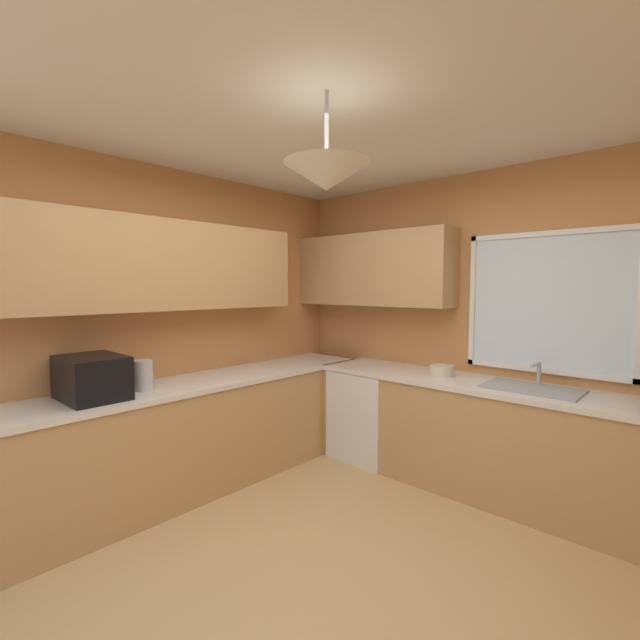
{
  "coord_description": "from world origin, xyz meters",
  "views": [
    {
      "loc": [
        1.49,
        -1.67,
        1.64
      ],
      "look_at": [
        -0.63,
        0.64,
        1.39
      ],
      "focal_mm": 24.36,
      "sensor_mm": 36.0,
      "label": 1
    }
  ],
  "objects_px": {
    "microwave": "(92,378)",
    "bowl": "(442,371)",
    "dishwasher": "(370,413)",
    "sink_assembly": "(532,388)",
    "kettle": "(144,375)"
  },
  "relations": [
    {
      "from": "kettle",
      "to": "sink_assembly",
      "type": "height_order",
      "value": "kettle"
    },
    {
      "from": "dishwasher",
      "to": "microwave",
      "type": "height_order",
      "value": "microwave"
    },
    {
      "from": "microwave",
      "to": "sink_assembly",
      "type": "bearing_deg",
      "value": 47.58
    },
    {
      "from": "microwave",
      "to": "sink_assembly",
      "type": "distance_m",
      "value": 3.11
    },
    {
      "from": "dishwasher",
      "to": "bowl",
      "type": "distance_m",
      "value": 0.88
    },
    {
      "from": "dishwasher",
      "to": "kettle",
      "type": "relative_size",
      "value": 3.8
    },
    {
      "from": "sink_assembly",
      "to": "bowl",
      "type": "bearing_deg",
      "value": -179.52
    },
    {
      "from": "microwave",
      "to": "bowl",
      "type": "relative_size",
      "value": 2.46
    },
    {
      "from": "microwave",
      "to": "kettle",
      "type": "xyz_separation_m",
      "value": [
        0.02,
        0.35,
        -0.03
      ]
    },
    {
      "from": "kettle",
      "to": "bowl",
      "type": "height_order",
      "value": "kettle"
    },
    {
      "from": "microwave",
      "to": "kettle",
      "type": "height_order",
      "value": "microwave"
    },
    {
      "from": "bowl",
      "to": "dishwasher",
      "type": "bearing_deg",
      "value": -177.61
    },
    {
      "from": "microwave",
      "to": "sink_assembly",
      "type": "xyz_separation_m",
      "value": [
        2.09,
        2.29,
        -0.13
      ]
    },
    {
      "from": "microwave",
      "to": "bowl",
      "type": "bearing_deg",
      "value": 58.93
    },
    {
      "from": "dishwasher",
      "to": "sink_assembly",
      "type": "bearing_deg",
      "value": 1.44
    }
  ]
}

